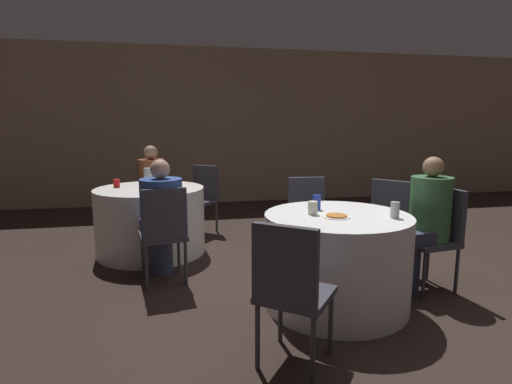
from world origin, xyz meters
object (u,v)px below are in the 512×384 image
object	(u,v)px
person_green_jacket	(423,225)
bottle_far	(148,179)
chair_far_south	(164,227)
soda_can_silver	(395,210)
person_blue_shirt	(161,218)
chair_far_northeast	(202,193)
chair_near_east	(437,229)
chair_near_northeast	(386,218)
pizza_plate_near	(337,216)
soda_can_blue	(317,202)
person_floral_shirt	(152,189)
chair_far_north	(153,192)
table_near	(336,260)
chair_near_north	(308,213)
chair_near_southwest	(290,283)
table_far	(151,220)

from	to	relation	value
person_green_jacket	bottle_far	xyz separation A→B (m)	(-2.34, 1.40, 0.27)
chair_far_south	soda_can_silver	xyz separation A→B (m)	(1.72, -0.86, 0.26)
person_green_jacket	chair_far_south	bearing A→B (deg)	68.23
person_blue_shirt	chair_far_northeast	bearing A→B (deg)	63.49
chair_near_east	chair_far_south	world-z (taller)	same
chair_near_east	chair_far_south	xyz separation A→B (m)	(-2.33, 0.55, 0.00)
chair_near_northeast	chair_far_south	world-z (taller)	same
pizza_plate_near	soda_can_blue	distance (m)	0.30
pizza_plate_near	person_floral_shirt	bearing A→B (deg)	120.05
chair_far_south	bottle_far	size ratio (longest dim) A/B	3.74
bottle_far	person_green_jacket	bearing A→B (deg)	-30.97
chair_far_north	soda_can_silver	size ratio (longest dim) A/B	7.34
table_near	chair_near_east	distance (m)	1.00
chair_far_northeast	chair_far_south	distance (m)	1.84
table_near	pizza_plate_near	size ratio (longest dim) A/B	5.36
person_green_jacket	person_blue_shirt	size ratio (longest dim) A/B	1.03
chair_far_north	chair_near_north	bearing A→B (deg)	132.63
chair_far_north	soda_can_blue	bearing A→B (deg)	119.06
chair_near_east	soda_can_blue	size ratio (longest dim) A/B	7.34
pizza_plate_near	bottle_far	distance (m)	2.17
chair_near_southwest	soda_can_silver	bearing A→B (deg)	68.81
chair_near_east	chair_near_northeast	world-z (taller)	same
person_floral_shirt	chair_near_northeast	bearing A→B (deg)	139.14
soda_can_blue	chair_near_southwest	bearing A→B (deg)	-117.37
chair_far_northeast	chair_far_north	bearing A→B (deg)	20.11
chair_far_northeast	chair_far_south	world-z (taller)	same
chair_near_north	bottle_far	distance (m)	1.73
chair_near_northeast	pizza_plate_near	world-z (taller)	chair_near_northeast
chair_near_north	bottle_far	size ratio (longest dim) A/B	3.74
chair_near_east	soda_can_silver	xyz separation A→B (m)	(-0.60, -0.32, 0.26)
chair_far_northeast	person_blue_shirt	distance (m)	1.70
soda_can_silver	bottle_far	size ratio (longest dim) A/B	0.51
chair_near_northeast	chair_far_south	distance (m)	2.12
chair_near_east	chair_near_northeast	size ratio (longest dim) A/B	1.00
person_blue_shirt	chair_near_north	bearing A→B (deg)	-3.74
table_near	table_far	xyz separation A→B (m)	(-1.52, 1.66, 0.00)
table_far	chair_near_southwest	size ratio (longest dim) A/B	1.34
chair_near_northeast	soda_can_blue	world-z (taller)	chair_near_northeast
pizza_plate_near	soda_can_silver	world-z (taller)	soda_can_silver
chair_near_northeast	chair_near_southwest	xyz separation A→B (m)	(-1.38, -1.39, 0.00)
chair_far_south	person_blue_shirt	xyz separation A→B (m)	(-0.03, 0.15, 0.05)
person_green_jacket	bottle_far	distance (m)	2.74
chair_near_north	pizza_plate_near	size ratio (longest dim) A/B	4.19
person_green_jacket	table_far	bearing A→B (deg)	49.17
person_blue_shirt	person_floral_shirt	world-z (taller)	person_floral_shirt
pizza_plate_near	table_near	bearing A→B (deg)	61.90
chair_near_east	chair_far_south	distance (m)	2.39
chair_near_east	chair_near_southwest	distance (m)	1.82
bottle_far	pizza_plate_near	bearing A→B (deg)	-47.10
chair_far_south	bottle_far	distance (m)	0.91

